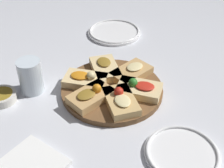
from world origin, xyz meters
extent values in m
plane|color=silver|center=(0.00, 0.00, 0.00)|extent=(3.00, 3.00, 0.00)
cylinder|color=brown|center=(0.00, 0.00, 0.01)|extent=(0.30, 0.30, 0.02)
cube|color=#E5C689|center=(-0.07, -0.04, 0.03)|extent=(0.15, 0.13, 0.02)
ellipsoid|color=orange|center=(-0.09, -0.05, 0.05)|extent=(0.07, 0.06, 0.01)
sphere|color=beige|center=(-0.06, -0.03, 0.05)|extent=(0.03, 0.03, 0.03)
cube|color=tan|center=(-0.01, -0.08, 0.03)|extent=(0.09, 0.13, 0.02)
ellipsoid|color=olive|center=(-0.01, -0.10, 0.05)|extent=(0.05, 0.06, 0.01)
sphere|color=orange|center=(0.00, -0.06, 0.05)|extent=(0.03, 0.03, 0.03)
cube|color=tan|center=(0.07, -0.04, 0.03)|extent=(0.15, 0.13, 0.02)
ellipsoid|color=beige|center=(0.08, -0.05, 0.05)|extent=(0.07, 0.07, 0.01)
sphere|color=red|center=(0.05, -0.03, 0.05)|extent=(0.03, 0.03, 0.03)
cube|color=#E5C689|center=(0.08, 0.03, 0.03)|extent=(0.15, 0.12, 0.02)
ellipsoid|color=red|center=(0.09, 0.04, 0.05)|extent=(0.07, 0.06, 0.01)
sphere|color=#2D7A28|center=(0.06, 0.03, 0.05)|extent=(0.03, 0.03, 0.03)
cube|color=tan|center=(0.01, 0.08, 0.03)|extent=(0.09, 0.13, 0.02)
ellipsoid|color=beige|center=(0.01, 0.10, 0.05)|extent=(0.05, 0.06, 0.01)
cube|color=#E5C689|center=(-0.07, 0.04, 0.03)|extent=(0.15, 0.13, 0.02)
ellipsoid|color=olive|center=(-0.08, 0.05, 0.05)|extent=(0.07, 0.07, 0.01)
cylinder|color=white|center=(-0.24, 0.28, 0.01)|extent=(0.21, 0.21, 0.01)
torus|color=white|center=(-0.24, 0.28, 0.01)|extent=(0.20, 0.20, 0.01)
cylinder|color=white|center=(0.29, -0.07, 0.01)|extent=(0.18, 0.18, 0.01)
torus|color=white|center=(0.29, -0.07, 0.01)|extent=(0.18, 0.18, 0.01)
cylinder|color=silver|center=(-0.18, -0.16, 0.05)|extent=(0.07, 0.07, 0.10)
cube|color=white|center=(0.05, -0.33, 0.01)|extent=(0.15, 0.13, 0.01)
cylinder|color=silver|center=(-0.21, -0.24, 0.01)|extent=(0.09, 0.09, 0.02)
cylinder|color=olive|center=(-0.21, -0.24, 0.02)|extent=(0.07, 0.07, 0.00)
camera|label=1|loc=(0.49, -0.54, 0.59)|focal=50.00mm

